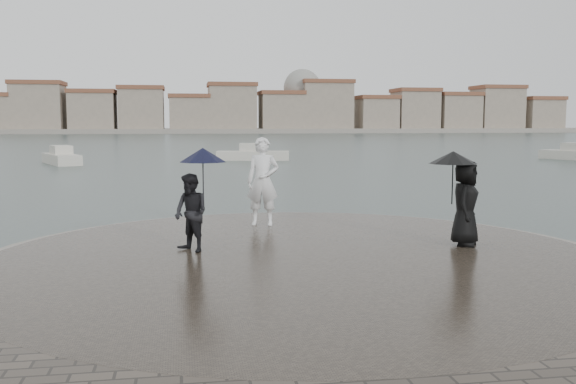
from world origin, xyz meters
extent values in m
plane|color=#2B3835|center=(0.00, 0.00, 0.00)|extent=(400.00, 400.00, 0.00)
cylinder|color=gray|center=(0.00, 3.50, 0.16)|extent=(12.50, 12.50, 0.32)
cylinder|color=#2D261E|center=(0.00, 3.50, 0.18)|extent=(11.90, 11.90, 0.36)
imported|color=white|center=(-0.21, 7.30, 1.45)|extent=(0.90, 0.71, 2.18)
imported|color=black|center=(-2.02, 4.28, 1.13)|extent=(0.93, 0.95, 1.54)
cylinder|color=black|center=(-1.77, 4.38, 1.71)|extent=(0.02, 0.02, 0.90)
cone|color=black|center=(-1.77, 4.38, 2.26)|extent=(0.94, 0.94, 0.28)
imported|color=black|center=(3.57, 4.00, 1.24)|extent=(0.93, 1.02, 1.76)
cylinder|color=black|center=(3.32, 4.10, 1.66)|extent=(0.02, 0.02, 0.90)
cone|color=black|center=(3.32, 4.10, 2.18)|extent=(0.99, 0.99, 0.26)
cube|color=gray|center=(0.00, 163.00, 0.60)|extent=(260.00, 20.00, 1.20)
cube|color=gray|center=(-37.00, 160.00, 6.00)|extent=(12.00, 10.00, 12.00)
cube|color=brown|center=(-37.00, 160.00, 12.50)|extent=(12.60, 10.60, 1.00)
cube|color=gray|center=(-24.00, 160.00, 5.00)|extent=(11.00, 10.00, 10.00)
cube|color=brown|center=(-24.00, 160.00, 10.50)|extent=(11.60, 10.60, 1.00)
cube|color=gray|center=(-12.00, 160.00, 5.50)|extent=(11.00, 10.00, 11.00)
cube|color=brown|center=(-12.00, 160.00, 11.50)|extent=(11.60, 10.60, 1.00)
cube|color=gray|center=(0.00, 160.00, 4.50)|extent=(10.00, 10.00, 9.00)
cube|color=brown|center=(0.00, 160.00, 9.50)|extent=(10.60, 10.60, 1.00)
cube|color=gray|center=(11.00, 160.00, 6.00)|extent=(12.00, 10.00, 12.00)
cube|color=brown|center=(11.00, 160.00, 12.50)|extent=(12.60, 10.60, 1.00)
cube|color=gray|center=(24.00, 160.00, 5.00)|extent=(11.00, 10.00, 10.00)
cube|color=brown|center=(24.00, 160.00, 10.50)|extent=(11.60, 10.60, 1.00)
cube|color=gray|center=(36.00, 160.00, 6.50)|extent=(13.00, 10.00, 13.00)
cube|color=brown|center=(36.00, 160.00, 13.50)|extent=(13.60, 10.60, 1.00)
cube|color=gray|center=(50.00, 160.00, 4.50)|extent=(10.00, 10.00, 9.00)
cube|color=brown|center=(50.00, 160.00, 9.50)|extent=(10.60, 10.60, 1.00)
cube|color=gray|center=(61.00, 160.00, 5.50)|extent=(11.00, 10.00, 11.00)
cube|color=brown|center=(61.00, 160.00, 11.50)|extent=(11.60, 10.60, 1.00)
cube|color=gray|center=(73.00, 160.00, 5.00)|extent=(11.00, 10.00, 10.00)
cube|color=brown|center=(73.00, 160.00, 10.50)|extent=(11.60, 10.60, 1.00)
cube|color=gray|center=(85.00, 160.00, 6.00)|extent=(12.00, 10.00, 12.00)
cube|color=brown|center=(85.00, 160.00, 12.50)|extent=(12.60, 10.60, 1.00)
cube|color=gray|center=(98.00, 160.00, 4.50)|extent=(10.00, 10.00, 9.00)
cube|color=brown|center=(98.00, 160.00, 9.50)|extent=(10.60, 10.60, 1.00)
sphere|color=gray|center=(30.00, 162.00, 12.00)|extent=(10.00, 10.00, 10.00)
cube|color=beige|center=(-10.41, 38.09, 0.25)|extent=(3.52, 5.70, 0.90)
cube|color=beige|center=(-10.41, 38.09, 0.85)|extent=(1.85, 2.30, 0.90)
cube|color=beige|center=(3.20, 40.42, 0.25)|extent=(5.68, 2.41, 0.90)
cube|color=beige|center=(3.20, 40.42, 0.85)|extent=(2.16, 1.49, 0.90)
cube|color=beige|center=(27.97, 36.97, 0.25)|extent=(3.78, 5.66, 0.90)
cube|color=beige|center=(27.97, 36.97, 0.85)|extent=(1.93, 2.32, 0.90)
camera|label=1|loc=(-2.18, -8.32, 2.90)|focal=40.00mm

